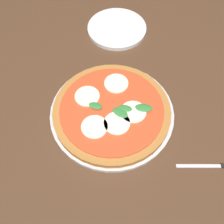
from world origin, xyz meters
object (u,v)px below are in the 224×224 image
object	(u,v)px
plate_white	(117,28)
knife	(221,166)
serving_tray	(112,113)
pizza	(112,111)
dining_table	(129,139)

from	to	relation	value
plate_white	knife	world-z (taller)	plate_white
serving_tray	plate_white	size ratio (longest dim) A/B	1.69
serving_tray	knife	distance (m)	0.32
pizza	knife	size ratio (longest dim) A/B	1.89
pizza	knife	distance (m)	0.32
plate_white	pizza	bearing A→B (deg)	-21.18
dining_table	serving_tray	xyz separation A→B (m)	(-0.05, -0.04, 0.09)
pizza	plate_white	bearing A→B (deg)	158.82
plate_white	knife	size ratio (longest dim) A/B	1.19
serving_tray	pizza	size ratio (longest dim) A/B	1.07
serving_tray	pizza	xyz separation A→B (m)	(0.00, -0.00, 0.02)
pizza	plate_white	distance (m)	0.36
serving_tray	plate_white	world-z (taller)	plate_white
dining_table	serving_tray	size ratio (longest dim) A/B	4.37
serving_tray	pizza	bearing A→B (deg)	-32.36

